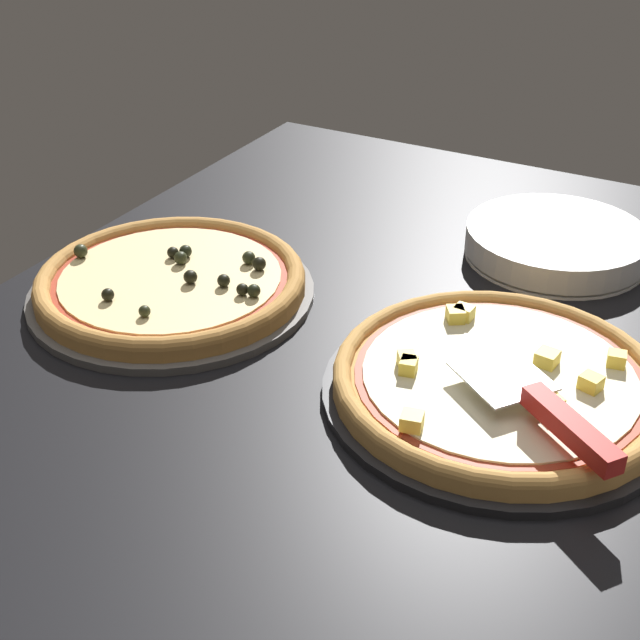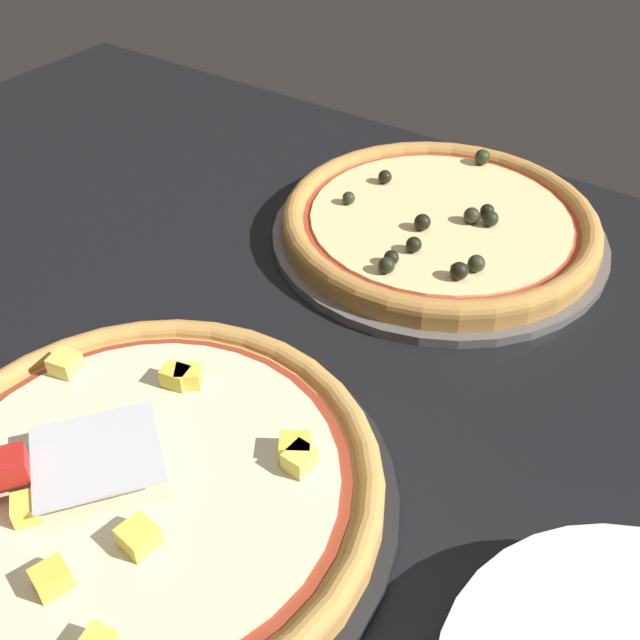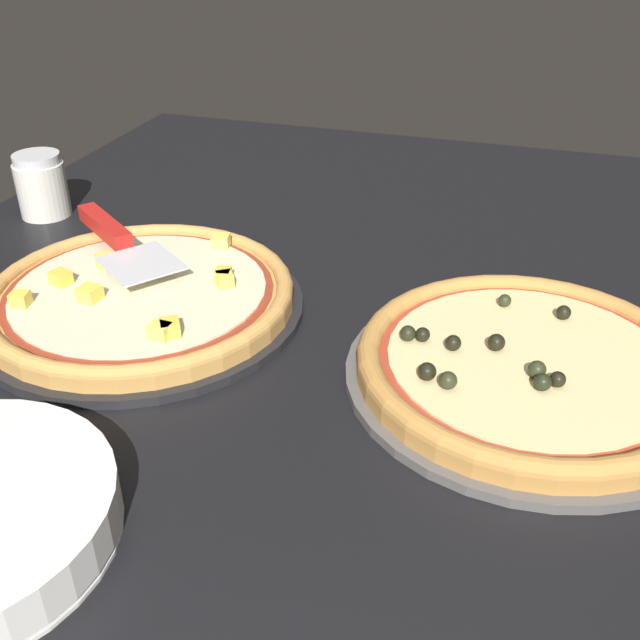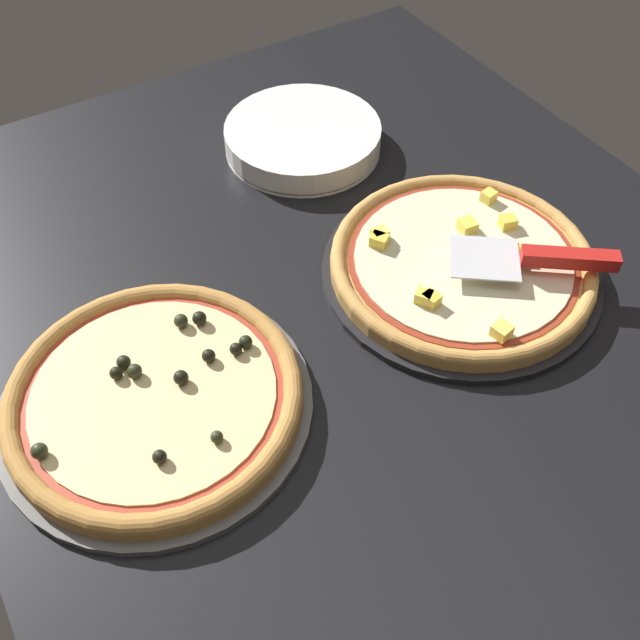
# 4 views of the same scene
# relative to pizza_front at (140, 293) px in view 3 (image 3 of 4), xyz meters

# --- Properties ---
(ground_plane) EXTENTS (1.41, 1.02, 0.04)m
(ground_plane) POSITION_rel_pizza_front_xyz_m (-0.04, 0.14, -0.04)
(ground_plane) COLOR black
(pizza_pan_front) EXTENTS (0.37, 0.37, 0.01)m
(pizza_pan_front) POSITION_rel_pizza_front_xyz_m (-0.00, -0.00, -0.02)
(pizza_pan_front) COLOR black
(pizza_pan_front) RESTS_ON ground_plane
(pizza_front) EXTENTS (0.35, 0.35, 0.04)m
(pizza_front) POSITION_rel_pizza_front_xyz_m (0.00, 0.00, 0.00)
(pizza_front) COLOR #C68E47
(pizza_front) RESTS_ON pizza_pan_front
(pizza_pan_back) EXTENTS (0.36, 0.36, 0.01)m
(pizza_pan_back) POSITION_rel_pizza_front_xyz_m (0.01, 0.43, -0.02)
(pizza_pan_back) COLOR #565451
(pizza_pan_back) RESTS_ON ground_plane
(pizza_back) EXTENTS (0.34, 0.34, 0.04)m
(pizza_back) POSITION_rel_pizza_front_xyz_m (0.01, 0.43, -0.00)
(pizza_back) COLOR #B77F3D
(pizza_back) RESTS_ON pizza_pan_back
(serving_spatula) EXTENTS (0.17, 0.20, 0.02)m
(serving_spatula) POSITION_rel_pizza_front_xyz_m (-0.07, -0.08, 0.03)
(serving_spatula) COLOR silver
(serving_spatula) RESTS_ON pizza_front
(parmesan_shaker) EXTENTS (0.07, 0.07, 0.09)m
(parmesan_shaker) POSITION_rel_pizza_front_xyz_m (-0.21, -0.28, 0.02)
(parmesan_shaker) COLOR silver
(parmesan_shaker) RESTS_ON ground_plane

